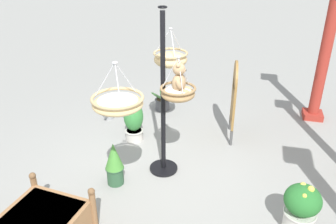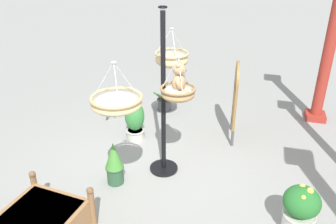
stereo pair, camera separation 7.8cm
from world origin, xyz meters
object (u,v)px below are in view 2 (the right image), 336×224
Objects in this scene: hanging_basket_with_teddy at (178,93)px; potted_plant_tall_leafy at (114,163)px; hanging_basket_right_low at (116,102)px; potted_plant_conical_shrub at (300,209)px; teddy_bear at (180,80)px; display_sign_board at (235,94)px; watering_can at (111,113)px; potted_plant_trailing_ivy at (164,102)px; greenhouse_pillar_right at (327,58)px; potted_plant_small_succulent at (135,121)px; display_pole_central at (164,125)px; hanging_basket_left_high at (172,59)px.

potted_plant_tall_leafy is (0.36, -0.86, -1.06)m from hanging_basket_with_teddy.
hanging_basket_right_low reaches higher than potted_plant_conical_shrub.
display_sign_board is at bearing 155.24° from teddy_bear.
hanging_basket_right_low is at bearing 32.30° from potted_plant_tall_leafy.
watering_can is (-2.53, -1.30, -1.54)m from hanging_basket_right_low.
teddy_bear is 2.79m from potted_plant_trailing_ivy.
potted_plant_tall_leafy is at bearing -0.65° from potted_plant_trailing_ivy.
watering_can is (-1.57, -1.80, -1.50)m from teddy_bear.
greenhouse_pillar_right is 3.73× the size of potted_plant_conical_shrub.
potted_plant_small_succulent reaches higher than potted_plant_tall_leafy.
hanging_basket_right_low is at bearing 27.13° from watering_can.
display_pole_central is 1.59m from display_sign_board.
display_pole_central reaches higher than display_sign_board.
potted_plant_small_succulent is at bearing -7.44° from potted_plant_trailing_ivy.
hanging_basket_with_teddy is 0.19m from teddy_bear.
watering_can is at bearing -131.54° from hanging_basket_with_teddy.
watering_can is at bearing -108.97° from hanging_basket_left_high.
hanging_basket_left_high reaches higher than hanging_basket_with_teddy.
display_sign_board is at bearing 153.99° from hanging_basket_right_low.
hanging_basket_left_high is 3.04m from greenhouse_pillar_right.
display_sign_board is at bearing 143.98° from display_pole_central.
hanging_basket_right_low is 0.41× the size of display_sign_board.
hanging_basket_with_teddy is 0.89× the size of potted_plant_tall_leafy.
potted_plant_small_succulent is 2.16× the size of watering_can.
hanging_basket_right_low is at bearing -83.38° from potted_plant_conical_shrub.
potted_plant_conical_shrub is at bearing 49.23° from hanging_basket_left_high.
hanging_basket_right_low is 2.54m from potted_plant_conical_shrub.
greenhouse_pillar_right is 3.77m from potted_plant_small_succulent.
display_pole_central is at bearing 44.80° from potted_plant_small_succulent.
display_sign_board is 2.58m from watering_can.
potted_plant_conical_shrub is (0.34, 2.56, 0.01)m from potted_plant_tall_leafy.
potted_plant_trailing_ivy is at bearing -139.18° from potted_plant_conical_shrub.
teddy_bear is 0.16× the size of greenhouse_pillar_right.
watering_can is at bearing -55.38° from potted_plant_trailing_ivy.
hanging_basket_left_high is 0.85× the size of potted_plant_small_succulent.
hanging_basket_with_teddy is 0.42× the size of display_sign_board.
hanging_basket_left_high reaches higher than potted_plant_conical_shrub.
watering_can is (-1.57, -1.78, -1.31)m from hanging_basket_with_teddy.
display_pole_central is 0.87m from teddy_bear.
greenhouse_pillar_right reaches higher than potted_plant_trailing_ivy.
display_pole_central is at bearing -120.96° from hanging_basket_with_teddy.
potted_plant_trailing_ivy is at bearing 124.62° from watering_can.
potted_plant_small_succulent is 1.35m from potted_plant_trailing_ivy.
display_pole_central reaches higher than hanging_basket_left_high.
hanging_basket_with_teddy is (0.15, 0.25, 0.62)m from display_pole_central.
teddy_bear is 1.16m from hanging_basket_left_high.
hanging_basket_left_high is at bearing -59.54° from greenhouse_pillar_right.
hanging_basket_left_high is 2.98m from potted_plant_conical_shrub.
potted_plant_conical_shrub is at bearing 67.42° from teddy_bear.
hanging_basket_with_teddy is 1.09m from hanging_basket_right_low.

